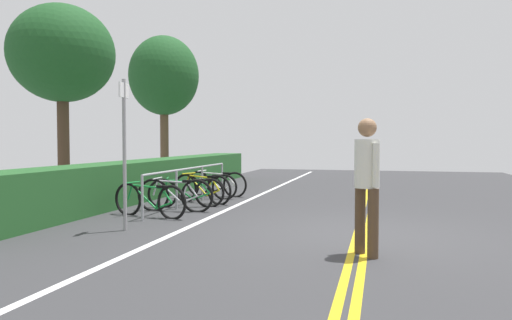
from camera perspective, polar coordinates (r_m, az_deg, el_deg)
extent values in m
cube|color=#353538|center=(7.98, 12.29, -8.68)|extent=(33.38, 11.51, 0.05)
cube|color=gold|center=(7.98, 12.87, -8.50)|extent=(30.04, 0.10, 0.00)
cube|color=gold|center=(7.98, 11.71, -8.48)|extent=(30.04, 0.10, 0.00)
cube|color=white|center=(8.59, -7.64, -7.69)|extent=(30.04, 0.12, 0.00)
cylinder|color=#9EA0A5|center=(9.25, -13.21, -4.38)|extent=(0.05, 0.05, 0.84)
cylinder|color=#9EA0A5|center=(10.64, -9.32, -3.47)|extent=(0.05, 0.05, 0.84)
cylinder|color=#9EA0A5|center=(12.07, -6.34, -2.77)|extent=(0.05, 0.05, 0.84)
cylinder|color=#9EA0A5|center=(13.53, -4.00, -2.21)|extent=(0.05, 0.05, 0.84)
cylinder|color=#9EA0A5|center=(11.32, -7.75, -0.98)|extent=(4.66, 0.04, 0.04)
torus|color=black|center=(10.06, -14.79, -4.49)|extent=(0.21, 0.67, 0.68)
torus|color=black|center=(9.37, -9.87, -4.95)|extent=(0.21, 0.67, 0.68)
cylinder|color=#198C38|center=(9.78, -13.03, -4.21)|extent=(0.18, 0.61, 0.46)
cylinder|color=#198C38|center=(9.72, -12.73, -3.06)|extent=(0.20, 0.73, 0.07)
cylinder|color=#198C38|center=(9.55, -11.35, -4.45)|extent=(0.08, 0.18, 0.42)
cylinder|color=#198C38|center=(9.49, -10.78, -5.29)|extent=(0.12, 0.39, 0.17)
cylinder|color=#198C38|center=(9.42, -10.45, -4.11)|extent=(0.10, 0.27, 0.29)
cylinder|color=#198C38|center=(10.01, -14.57, -3.68)|extent=(0.07, 0.15, 0.31)
cube|color=black|center=(9.48, -11.02, -3.09)|extent=(0.12, 0.21, 0.05)
cylinder|color=#198C38|center=(9.95, -14.35, -2.57)|extent=(0.45, 0.13, 0.03)
torus|color=black|center=(10.53, -11.96, -4.06)|extent=(0.10, 0.72, 0.71)
torus|color=black|center=(10.19, -6.94, -4.24)|extent=(0.10, 0.72, 0.71)
cylinder|color=silver|center=(10.38, -10.12, -3.68)|extent=(0.07, 0.56, 0.49)
cylinder|color=silver|center=(10.34, -9.81, -2.51)|extent=(0.07, 0.66, 0.07)
cylinder|color=silver|center=(10.27, -8.41, -3.83)|extent=(0.05, 0.16, 0.44)
cylinder|color=silver|center=(10.25, -7.84, -4.62)|extent=(0.06, 0.35, 0.18)
cylinder|color=silver|center=(10.21, -7.52, -3.44)|extent=(0.05, 0.24, 0.30)
cylinder|color=silver|center=(10.49, -11.72, -3.23)|extent=(0.04, 0.13, 0.32)
cube|color=black|center=(10.23, -8.09, -2.48)|extent=(0.09, 0.20, 0.05)
cylinder|color=silver|center=(10.46, -11.49, -2.11)|extent=(0.46, 0.05, 0.03)
torus|color=black|center=(10.99, -10.89, -3.89)|extent=(0.28, 0.65, 0.67)
torus|color=black|center=(10.94, -5.47, -3.89)|extent=(0.28, 0.65, 0.67)
cylinder|color=#198C38|center=(10.95, -8.87, -3.49)|extent=(0.23, 0.57, 0.46)
cylinder|color=#198C38|center=(10.93, -8.52, -2.45)|extent=(0.27, 0.68, 0.07)
cylinder|color=#198C38|center=(10.94, -7.02, -3.57)|extent=(0.09, 0.17, 0.41)
cylinder|color=#198C38|center=(10.95, -6.42, -4.25)|extent=(0.16, 0.37, 0.17)
cylinder|color=#198C38|center=(10.93, -6.07, -3.21)|extent=(0.12, 0.25, 0.29)
cylinder|color=#198C38|center=(10.97, -10.63, -3.13)|extent=(0.08, 0.14, 0.31)
cube|color=black|center=(10.92, -6.67, -2.37)|extent=(0.14, 0.22, 0.05)
cylinder|color=#198C38|center=(10.95, -10.36, -2.11)|extent=(0.44, 0.18, 0.03)
torus|color=black|center=(12.00, -8.26, -3.26)|extent=(0.29, 0.69, 0.71)
torus|color=black|center=(11.32, -4.35, -3.58)|extent=(0.29, 0.69, 0.71)
cylinder|color=yellow|center=(11.73, -6.85, -2.98)|extent=(0.24, 0.58, 0.49)
cylinder|color=yellow|center=(11.67, -6.60, -1.96)|extent=(0.28, 0.68, 0.07)
cylinder|color=yellow|center=(11.50, -5.51, -3.16)|extent=(0.09, 0.17, 0.44)
cylinder|color=yellow|center=(11.44, -5.06, -3.89)|extent=(0.16, 0.37, 0.18)
cylinder|color=yellow|center=(11.38, -4.80, -2.85)|extent=(0.12, 0.26, 0.30)
cylinder|color=yellow|center=(11.95, -8.08, -2.53)|extent=(0.08, 0.14, 0.32)
cube|color=black|center=(11.44, -5.25, -1.97)|extent=(0.14, 0.22, 0.05)
cylinder|color=yellow|center=(11.90, -7.90, -1.56)|extent=(0.44, 0.18, 0.03)
torus|color=black|center=(12.58, -8.15, -3.11)|extent=(0.12, 0.67, 0.66)
torus|color=black|center=(12.33, -3.72, -3.20)|extent=(0.12, 0.67, 0.66)
cylinder|color=black|center=(12.47, -6.51, -2.80)|extent=(0.09, 0.57, 0.45)
cylinder|color=black|center=(12.44, -6.23, -1.90)|extent=(0.10, 0.68, 0.07)
cylinder|color=black|center=(12.39, -5.00, -2.90)|extent=(0.05, 0.17, 0.41)
cylinder|color=black|center=(12.38, -4.51, -3.50)|extent=(0.07, 0.36, 0.17)
cylinder|color=black|center=(12.35, -4.22, -2.59)|extent=(0.06, 0.25, 0.28)
cylinder|color=black|center=(12.56, -7.93, -2.46)|extent=(0.05, 0.14, 0.30)
cube|color=black|center=(12.36, -4.71, -1.85)|extent=(0.10, 0.21, 0.05)
cylinder|color=black|center=(12.53, -7.72, -1.58)|extent=(0.46, 0.07, 0.03)
torus|color=black|center=(13.30, -6.77, -2.75)|extent=(0.15, 0.69, 0.69)
torus|color=black|center=(12.81, -2.50, -2.93)|extent=(0.15, 0.69, 0.69)
cylinder|color=white|center=(13.10, -5.21, -2.48)|extent=(0.12, 0.62, 0.47)
cylinder|color=white|center=(13.05, -4.94, -1.59)|extent=(0.13, 0.74, 0.07)
cylinder|color=white|center=(12.94, -3.75, -2.60)|extent=(0.06, 0.18, 0.42)
cylinder|color=white|center=(12.90, -3.27, -3.22)|extent=(0.09, 0.39, 0.18)
cylinder|color=white|center=(12.85, -2.99, -2.32)|extent=(0.07, 0.27, 0.29)
cylinder|color=white|center=(13.26, -6.57, -2.11)|extent=(0.05, 0.15, 0.31)
cube|color=black|center=(12.89, -3.47, -1.57)|extent=(0.11, 0.21, 0.05)
cylinder|color=white|center=(13.22, -6.37, -1.26)|extent=(0.46, 0.09, 0.03)
cylinder|color=#4C3826|center=(6.35, 13.58, -7.28)|extent=(0.14, 0.14, 0.88)
cylinder|color=#4C3826|center=(6.59, 12.12, -6.91)|extent=(0.14, 0.14, 0.88)
cylinder|color=silver|center=(6.39, 12.90, -0.41)|extent=(0.32, 0.32, 0.62)
sphere|color=#8C6647|center=(6.38, 12.94, 3.73)|extent=(0.24, 0.24, 0.24)
cylinder|color=silver|center=(6.22, 13.92, -0.61)|extent=(0.09, 0.09, 0.55)
cylinder|color=silver|center=(6.55, 11.93, -0.45)|extent=(0.09, 0.09, 0.55)
cylinder|color=gray|center=(8.26, -15.19, 0.54)|extent=(0.06, 0.06, 2.49)
cube|color=white|center=(8.30, -15.27, 7.91)|extent=(0.36, 0.07, 0.24)
cube|color=#235626|center=(13.42, -12.11, -2.03)|extent=(13.66, 1.06, 0.97)
cylinder|color=#473323|center=(13.50, -21.67, 1.35)|extent=(0.30, 0.30, 2.60)
ellipsoid|color=#1C4C21|center=(13.68, -21.82, 11.54)|extent=(2.66, 2.66, 2.49)
cylinder|color=brown|center=(18.32, -10.70, 1.64)|extent=(0.31, 0.31, 2.57)
ellipsoid|color=#1C4C21|center=(18.48, -10.76, 9.71)|extent=(2.57, 2.57, 2.91)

